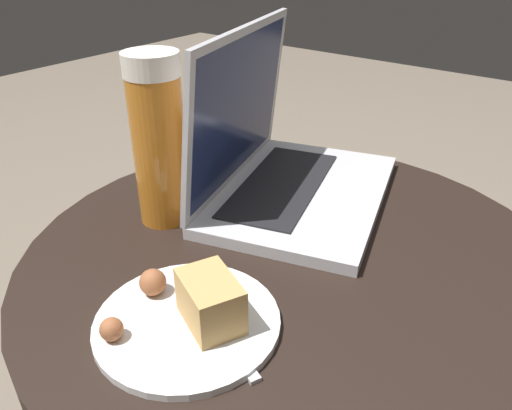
# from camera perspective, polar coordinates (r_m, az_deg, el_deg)

# --- Properties ---
(table) EXTENTS (0.73, 0.73, 0.48)m
(table) POSITION_cam_1_polar(r_m,az_deg,el_deg) (0.75, 3.89, -12.22)
(table) COLOR black
(table) RESTS_ON ground_plane
(laptop) EXTENTS (0.41, 0.34, 0.26)m
(laptop) POSITION_cam_1_polar(r_m,az_deg,el_deg) (0.79, 2.91, 4.61)
(laptop) COLOR silver
(laptop) RESTS_ON table
(beer_glass) EXTENTS (0.08, 0.08, 0.24)m
(beer_glass) POSITION_cam_1_polar(r_m,az_deg,el_deg) (0.71, -11.06, 7.18)
(beer_glass) COLOR #C6701E
(beer_glass) RESTS_ON table
(snack_plate) EXTENTS (0.20, 0.20, 0.06)m
(snack_plate) POSITION_cam_1_polar(r_m,az_deg,el_deg) (0.56, -7.37, -12.16)
(snack_plate) COLOR white
(snack_plate) RESTS_ON table
(fork) EXTENTS (0.08, 0.16, 0.01)m
(fork) POSITION_cam_1_polar(r_m,az_deg,el_deg) (0.57, -4.85, -13.12)
(fork) COLOR silver
(fork) RESTS_ON table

